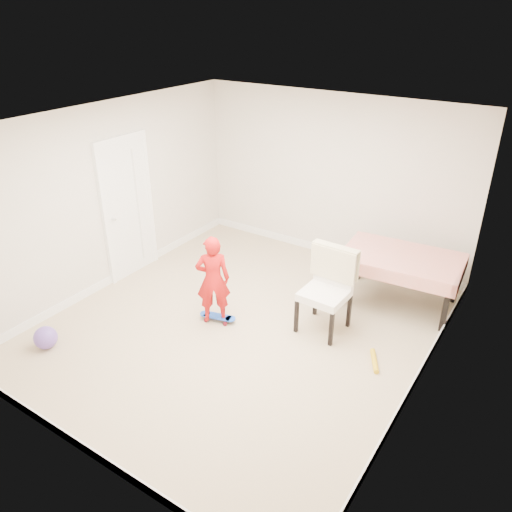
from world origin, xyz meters
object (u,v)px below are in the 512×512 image
Objects in this scene: dining_table at (399,279)px; child at (213,282)px; skateboard at (218,318)px; balloon at (46,338)px; dining_chair at (325,292)px.

child is (-1.83, -1.76, 0.23)m from dining_table.
skateboard is 2.11m from balloon.
skateboard is 0.42× the size of child.
balloon is at bearing -138.61° from dining_table.
dining_chair is 1.46m from skateboard.
skateboard is 1.77× the size of balloon.
skateboard is at bearing -140.91° from dining_table.
balloon is at bearing -145.34° from skateboard.
child is (-0.03, -0.03, 0.56)m from skateboard.
child is 2.12m from balloon.
balloon is (-1.39, -1.59, 0.10)m from skateboard.
balloon reaches higher than skateboard.
child is at bearing -146.70° from skateboard.
skateboard is (-1.23, -0.59, -0.51)m from dining_chair.
dining_chair is at bearing 11.40° from skateboard.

